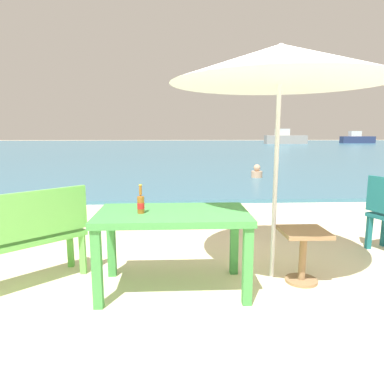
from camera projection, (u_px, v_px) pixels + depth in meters
The scene contains 10 objects.
ground_plane at pixel (254, 354), 2.37m from camera, with size 120.00×120.00×0.00m, color beige.
sea_water at pixel (180, 148), 31.88m from camera, with size 120.00×50.00×0.08m, color #386B84.
picnic_table_green at pixel (173, 223), 3.24m from camera, with size 1.40×0.80×0.76m.
beer_bottle_amber at pixel (141, 203), 3.15m from camera, with size 0.07×0.07×0.26m.
patio_umbrella at pixel (280, 64), 3.28m from camera, with size 2.10×2.10×2.30m.
side_table_wood at pixel (303, 248), 3.44m from camera, with size 0.44×0.44×0.54m.
bench_green_left at pixel (23, 234), 3.29m from camera, with size 1.13×1.07×0.95m.
swimmer_person at pixel (257, 172), 10.82m from camera, with size 0.34×0.34×0.41m.
boat_ferry at pixel (285, 138), 40.59m from camera, with size 4.77×1.30×1.74m.
boat_fishing_trawler at pixel (357, 139), 43.13m from camera, with size 4.06×1.11×1.48m.
Camera 1 is at (-0.53, -2.12, 1.49)m, focal length 32.58 mm.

